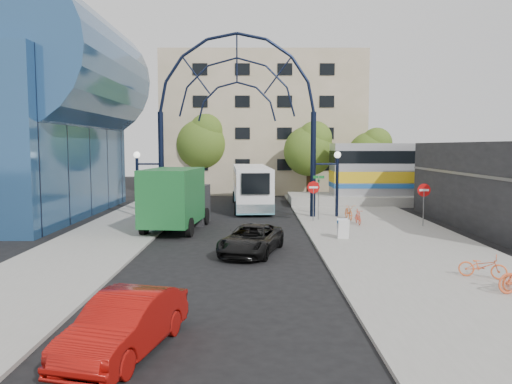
{
  "coord_description": "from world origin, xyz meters",
  "views": [
    {
      "loc": [
        1.14,
        -18.83,
        4.76
      ],
      "look_at": [
        1.21,
        6.0,
        2.48
      ],
      "focal_mm": 35.0,
      "sensor_mm": 36.0,
      "label": 1
    }
  ],
  "objects_px": {
    "do_not_enter_sign": "(424,194)",
    "tree_north_b": "(203,141)",
    "city_bus": "(251,186)",
    "bike_near_b": "(358,217)",
    "sandwich_board": "(343,226)",
    "red_sedan": "(125,324)",
    "gateway_arch": "(237,88)",
    "bike_far_a": "(483,266)",
    "train_car": "(484,169)",
    "green_truck": "(177,199)",
    "bike_near_a": "(349,212)",
    "tree_north_a": "(310,148)",
    "tree_north_c": "(372,152)",
    "stop_sign": "(313,191)",
    "street_name_sign": "(319,188)",
    "black_suv": "(251,239)"
  },
  "relations": [
    {
      "from": "do_not_enter_sign",
      "to": "tree_north_b",
      "type": "bearing_deg",
      "value": 126.74
    },
    {
      "from": "city_bus",
      "to": "bike_near_b",
      "type": "bearing_deg",
      "value": -58.47
    },
    {
      "from": "sandwich_board",
      "to": "red_sedan",
      "type": "distance_m",
      "value": 15.58
    },
    {
      "from": "gateway_arch",
      "to": "bike_far_a",
      "type": "height_order",
      "value": "gateway_arch"
    },
    {
      "from": "train_car",
      "to": "bike_far_a",
      "type": "xyz_separation_m",
      "value": [
        -10.8,
        -23.56,
        -2.36
      ]
    },
    {
      "from": "gateway_arch",
      "to": "sandwich_board",
      "type": "relative_size",
      "value": 13.8
    },
    {
      "from": "gateway_arch",
      "to": "green_truck",
      "type": "height_order",
      "value": "gateway_arch"
    },
    {
      "from": "gateway_arch",
      "to": "bike_near_a",
      "type": "distance_m",
      "value": 10.79
    },
    {
      "from": "tree_north_a",
      "to": "green_truck",
      "type": "height_order",
      "value": "tree_north_a"
    },
    {
      "from": "gateway_arch",
      "to": "red_sedan",
      "type": "height_order",
      "value": "gateway_arch"
    },
    {
      "from": "gateway_arch",
      "to": "tree_north_c",
      "type": "height_order",
      "value": "gateway_arch"
    },
    {
      "from": "sandwich_board",
      "to": "stop_sign",
      "type": "bearing_deg",
      "value": 97.57
    },
    {
      "from": "street_name_sign",
      "to": "tree_north_c",
      "type": "relative_size",
      "value": 0.43
    },
    {
      "from": "stop_sign",
      "to": "bike_far_a",
      "type": "height_order",
      "value": "stop_sign"
    },
    {
      "from": "bike_near_a",
      "to": "tree_north_c",
      "type": "bearing_deg",
      "value": 69.37
    },
    {
      "from": "street_name_sign",
      "to": "sandwich_board",
      "type": "xyz_separation_m",
      "value": [
        0.4,
        -6.62,
        -1.39
      ]
    },
    {
      "from": "black_suv",
      "to": "red_sedan",
      "type": "distance_m",
      "value": 11.08
    },
    {
      "from": "stop_sign",
      "to": "tree_north_c",
      "type": "distance_m",
      "value": 17.68
    },
    {
      "from": "stop_sign",
      "to": "bike_near_b",
      "type": "height_order",
      "value": "stop_sign"
    },
    {
      "from": "tree_north_b",
      "to": "bike_near_a",
      "type": "xyz_separation_m",
      "value": [
        11.03,
        -17.24,
        -4.68
      ]
    },
    {
      "from": "stop_sign",
      "to": "red_sedan",
      "type": "distance_m",
      "value": 20.84
    },
    {
      "from": "stop_sign",
      "to": "black_suv",
      "type": "relative_size",
      "value": 0.54
    },
    {
      "from": "stop_sign",
      "to": "green_truck",
      "type": "distance_m",
      "value": 8.49
    },
    {
      "from": "tree_north_a",
      "to": "gateway_arch",
      "type": "bearing_deg",
      "value": -117.17
    },
    {
      "from": "tree_north_a",
      "to": "red_sedan",
      "type": "relative_size",
      "value": 1.67
    },
    {
      "from": "gateway_arch",
      "to": "bike_near_a",
      "type": "height_order",
      "value": "gateway_arch"
    },
    {
      "from": "sandwich_board",
      "to": "street_name_sign",
      "type": "bearing_deg",
      "value": 93.46
    },
    {
      "from": "bike_near_a",
      "to": "train_car",
      "type": "bearing_deg",
      "value": 33.36
    },
    {
      "from": "stop_sign",
      "to": "tree_north_b",
      "type": "height_order",
      "value": "tree_north_b"
    },
    {
      "from": "bike_far_a",
      "to": "red_sedan",
      "type": "bearing_deg",
      "value": 145.12
    },
    {
      "from": "bike_far_a",
      "to": "gateway_arch",
      "type": "bearing_deg",
      "value": 56.59
    },
    {
      "from": "tree_north_b",
      "to": "green_truck",
      "type": "height_order",
      "value": "tree_north_b"
    },
    {
      "from": "street_name_sign",
      "to": "bike_near_a",
      "type": "bearing_deg",
      "value": 2.65
    },
    {
      "from": "tree_north_c",
      "to": "red_sedan",
      "type": "xyz_separation_m",
      "value": [
        -13.95,
        -35.64,
        -3.58
      ]
    },
    {
      "from": "tree_north_b",
      "to": "black_suv",
      "type": "relative_size",
      "value": 1.73
    },
    {
      "from": "street_name_sign",
      "to": "do_not_enter_sign",
      "type": "bearing_deg",
      "value": -24.16
    },
    {
      "from": "do_not_enter_sign",
      "to": "street_name_sign",
      "type": "height_order",
      "value": "street_name_sign"
    },
    {
      "from": "gateway_arch",
      "to": "red_sedan",
      "type": "xyz_separation_m",
      "value": [
        -1.83,
        -21.71,
        -7.86
      ]
    },
    {
      "from": "sandwich_board",
      "to": "tree_north_a",
      "type": "bearing_deg",
      "value": 88.5
    },
    {
      "from": "red_sedan",
      "to": "sandwich_board",
      "type": "bearing_deg",
      "value": 75.09
    },
    {
      "from": "stop_sign",
      "to": "street_name_sign",
      "type": "relative_size",
      "value": 0.89
    },
    {
      "from": "black_suv",
      "to": "train_car",
      "type": "bearing_deg",
      "value": 60.14
    },
    {
      "from": "do_not_enter_sign",
      "to": "bike_far_a",
      "type": "distance_m",
      "value": 11.79
    },
    {
      "from": "green_truck",
      "to": "bike_far_a",
      "type": "bearing_deg",
      "value": -35.37
    },
    {
      "from": "tree_north_b",
      "to": "city_bus",
      "type": "relative_size",
      "value": 0.68
    },
    {
      "from": "street_name_sign",
      "to": "bike_far_a",
      "type": "height_order",
      "value": "street_name_sign"
    },
    {
      "from": "tree_north_c",
      "to": "bike_near_a",
      "type": "height_order",
      "value": "tree_north_c"
    },
    {
      "from": "gateway_arch",
      "to": "street_name_sign",
      "type": "distance_m",
      "value": 8.38
    },
    {
      "from": "red_sedan",
      "to": "green_truck",
      "type": "bearing_deg",
      "value": 108.41
    },
    {
      "from": "train_car",
      "to": "bike_far_a",
      "type": "height_order",
      "value": "train_car"
    }
  ]
}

